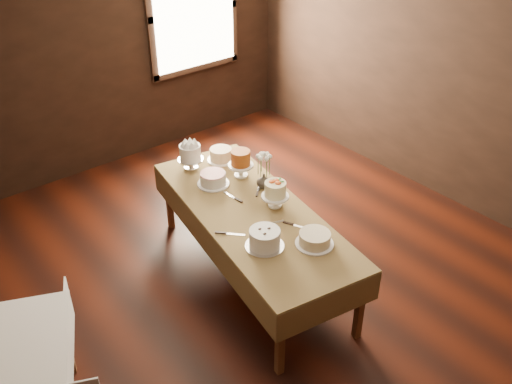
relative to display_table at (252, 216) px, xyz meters
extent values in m
cube|color=black|center=(-0.04, -0.30, -0.65)|extent=(5.00, 6.00, 0.01)
cube|color=black|center=(-0.04, 2.70, 0.75)|extent=(5.00, 0.02, 2.80)
cube|color=black|center=(2.46, -0.30, 0.75)|extent=(0.02, 6.00, 2.80)
cube|color=#FFEABF|center=(1.26, 2.64, 0.95)|extent=(1.10, 0.05, 1.30)
cube|color=#512C14|center=(-0.53, -0.97, -0.33)|extent=(0.06, 0.06, 0.63)
cube|color=#512C14|center=(-0.17, 1.09, -0.33)|extent=(0.06, 0.06, 0.63)
cube|color=#512C14|center=(0.17, -1.09, -0.33)|extent=(0.06, 0.06, 0.63)
cube|color=#512C14|center=(0.53, 0.97, -0.33)|extent=(0.06, 0.06, 0.63)
cube|color=#512C14|center=(0.00, 0.00, 0.02)|extent=(1.19, 2.31, 0.04)
cube|color=#9B7D4B|center=(0.00, 0.00, 0.05)|extent=(1.26, 2.38, 0.01)
cube|color=#512C14|center=(-1.71, 0.00, -0.32)|extent=(0.06, 0.06, 0.65)
cylinder|color=silver|center=(0.00, 0.91, 0.11)|extent=(0.24, 0.24, 0.12)
cylinder|color=white|center=(0.00, 0.91, 0.24)|extent=(0.28, 0.28, 0.14)
cylinder|color=white|center=(0.31, 0.86, 0.06)|extent=(0.27, 0.27, 0.01)
cylinder|color=beige|center=(0.31, 0.86, 0.12)|extent=(0.26, 0.26, 0.11)
cylinder|color=white|center=(-0.01, 0.55, 0.06)|extent=(0.29, 0.29, 0.01)
cylinder|color=white|center=(-0.01, 0.55, 0.11)|extent=(0.29, 0.29, 0.10)
cylinder|color=white|center=(0.28, 0.51, 0.12)|extent=(0.24, 0.24, 0.13)
cylinder|color=#A64E17|center=(0.28, 0.51, 0.25)|extent=(0.24, 0.24, 0.14)
cylinder|color=white|center=(0.20, -0.07, 0.11)|extent=(0.23, 0.23, 0.12)
cylinder|color=#F5EDB8|center=(0.20, -0.07, 0.23)|extent=(0.25, 0.25, 0.13)
cylinder|color=silver|center=(-0.23, -0.44, 0.06)|extent=(0.30, 0.30, 0.01)
cylinder|color=white|center=(-0.23, -0.44, 0.13)|extent=(0.33, 0.33, 0.14)
cylinder|color=white|center=(0.08, -0.66, 0.06)|extent=(0.30, 0.30, 0.01)
cylinder|color=beige|center=(0.08, -0.66, 0.11)|extent=(0.26, 0.26, 0.09)
cube|color=silver|center=(0.04, -0.25, 0.05)|extent=(0.24, 0.10, 0.01)
cube|color=silver|center=(0.16, -0.44, 0.05)|extent=(0.13, 0.23, 0.01)
cube|color=silver|center=(0.00, 0.31, 0.05)|extent=(0.04, 0.24, 0.01)
cube|color=silver|center=(0.28, 0.25, 0.05)|extent=(0.20, 0.18, 0.01)
cube|color=silver|center=(-0.31, -0.18, 0.05)|extent=(0.18, 0.19, 0.01)
imported|color=#2D2823|center=(0.31, 0.22, 0.12)|extent=(0.13, 0.13, 0.13)
camera|label=1|loc=(-2.40, -2.98, 2.69)|focal=38.96mm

